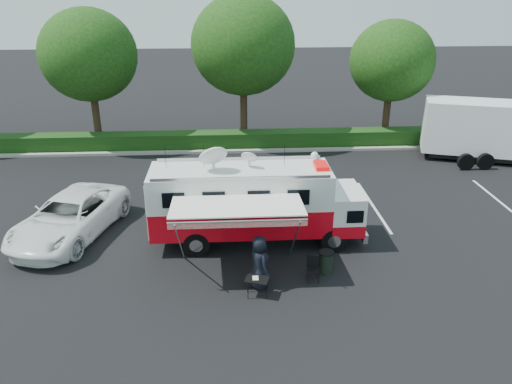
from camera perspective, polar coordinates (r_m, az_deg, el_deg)
ground_plane at (r=19.75m, az=0.09°, el=-5.65°), size 120.00×120.00×0.00m
back_border at (r=30.59m, az=0.76°, el=14.68°), size 60.00×6.14×8.87m
stall_lines at (r=22.40m, az=-1.66°, el=-1.98°), size 24.12×5.50×0.01m
command_truck at (r=18.99m, az=-0.12°, el=-1.24°), size 8.12×2.23×3.90m
awning at (r=16.51m, az=-2.17°, el=-1.99°), size 4.43×2.31×2.68m
white_suv at (r=21.50m, az=-20.24°, el=-4.66°), size 4.29×6.45×1.65m
person at (r=17.06m, az=0.34°, el=-10.74°), size 0.93×1.08×1.88m
folding_table at (r=16.32m, az=0.12°, el=-10.03°), size 0.86×0.73×0.63m
folding_chair at (r=17.26m, az=6.52°, el=-8.42°), size 0.50×0.52×0.88m
trash_bin at (r=17.77m, az=7.99°, el=-7.92°), size 0.54×0.54×0.81m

